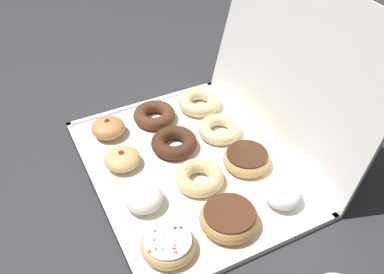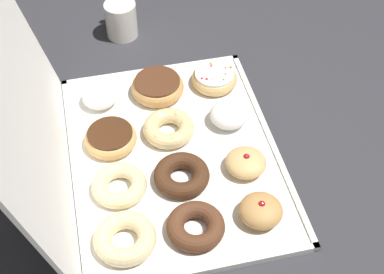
{
  "view_description": "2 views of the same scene",
  "coord_description": "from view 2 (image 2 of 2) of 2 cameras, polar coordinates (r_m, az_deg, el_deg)",
  "views": [
    {
      "loc": [
        0.66,
        -0.32,
        0.73
      ],
      "look_at": [
        -0.03,
        0.03,
        0.06
      ],
      "focal_mm": 40.41,
      "sensor_mm": 36.0,
      "label": 1
    },
    {
      "loc": [
        -0.77,
        0.14,
        0.93
      ],
      "look_at": [
        0.0,
        -0.04,
        0.05
      ],
      "focal_mm": 53.35,
      "sensor_mm": 36.0,
      "label": 2
    }
  ],
  "objects": [
    {
      "name": "jelly_filled_donut_0",
      "position": [
        1.1,
        6.89,
        -7.31
      ],
      "size": [
        0.08,
        0.08,
        0.05
      ],
      "color": "tan",
      "rests_on": "donut_box"
    },
    {
      "name": "chocolate_frosted_donut_7",
      "position": [
        1.33,
        -3.25,
        5.08
      ],
      "size": [
        0.12,
        0.12,
        0.04
      ],
      "color": "tan",
      "rests_on": "donut_box"
    },
    {
      "name": "cruller_donut_6",
      "position": [
        1.24,
        -2.47,
        0.88
      ],
      "size": [
        0.11,
        0.11,
        0.04
      ],
      "color": "#EACC8C",
      "rests_on": "donut_box"
    },
    {
      "name": "donut_box",
      "position": [
        1.22,
        -1.73,
        -1.95
      ],
      "size": [
        0.57,
        0.44,
        0.01
      ],
      "color": "white",
      "rests_on": "ground"
    },
    {
      "name": "box_lid_open",
      "position": [
        1.07,
        -16.13,
        2.58
      ],
      "size": [
        0.57,
        0.1,
        0.41
      ],
      "primitive_type": "cube",
      "rotation": [
        1.35,
        0.0,
        0.0
      ],
      "color": "white",
      "rests_on": "ground"
    },
    {
      "name": "jelly_filled_donut_1",
      "position": [
        1.18,
        5.4,
        -2.57
      ],
      "size": [
        0.08,
        0.08,
        0.05
      ],
      "color": "#E5B770",
      "rests_on": "donut_box"
    },
    {
      "name": "sprinkle_donut_3",
      "position": [
        1.35,
        2.25,
        5.9
      ],
      "size": [
        0.11,
        0.11,
        0.04
      ],
      "color": "#E5B770",
      "rests_on": "donut_box"
    },
    {
      "name": "cruller_donut_9",
      "position": [
        1.15,
        -7.29,
        -4.77
      ],
      "size": [
        0.11,
        0.11,
        0.03
      ],
      "color": "beige",
      "rests_on": "donut_box"
    },
    {
      "name": "cruller_donut_8",
      "position": [
        1.07,
        -6.72,
        -10.01
      ],
      "size": [
        0.12,
        0.12,
        0.04
      ],
      "color": "beige",
      "rests_on": "donut_box"
    },
    {
      "name": "coffee_mug",
      "position": [
        1.51,
        -7.12,
        11.71
      ],
      "size": [
        0.1,
        0.08,
        0.09
      ],
      "color": "white",
      "rests_on": "ground"
    },
    {
      "name": "chocolate_cake_ring_donut_5",
      "position": [
        1.15,
        -1.15,
        -3.87
      ],
      "size": [
        0.11,
        0.11,
        0.03
      ],
      "color": "#472816",
      "rests_on": "donut_box"
    },
    {
      "name": "ground_plane",
      "position": [
        1.22,
        -1.72,
        -2.11
      ],
      "size": [
        3.0,
        3.0,
        0.0
      ],
      "primitive_type": "plane",
      "color": "#333338"
    },
    {
      "name": "powdered_filled_donut_11",
      "position": [
        1.32,
        -9.2,
        4.09
      ],
      "size": [
        0.08,
        0.08,
        0.05
      ],
      "color": "white",
      "rests_on": "donut_box"
    },
    {
      "name": "chocolate_frosted_donut_10",
      "position": [
        1.23,
        -8.14,
        -0.1
      ],
      "size": [
        0.11,
        0.11,
        0.04
      ],
      "color": "tan",
      "rests_on": "donut_box"
    },
    {
      "name": "chocolate_cake_ring_donut_4",
      "position": [
        1.08,
        0.61,
        -8.88
      ],
      "size": [
        0.11,
        0.11,
        0.03
      ],
      "color": "#59331E",
      "rests_on": "donut_box"
    },
    {
      "name": "powdered_filled_donut_2",
      "position": [
        1.26,
        3.68,
        2.25
      ],
      "size": [
        0.08,
        0.08,
        0.05
      ],
      "color": "white",
      "rests_on": "donut_box"
    }
  ]
}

